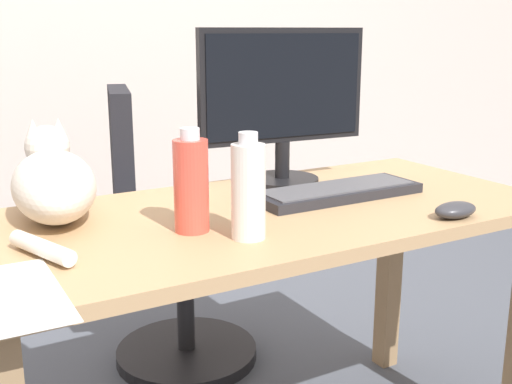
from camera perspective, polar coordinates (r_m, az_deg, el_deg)
name	(u,v)px	position (r m, az deg, el deg)	size (l,w,h in m)	color
desk	(265,253)	(1.53, 0.79, -5.46)	(1.39, 0.64, 0.70)	tan
office_chair	(169,248)	(2.15, -7.80, -5.00)	(0.50, 0.48, 0.94)	black
monitor	(283,100)	(1.73, 2.44, 8.17)	(0.48, 0.20, 0.41)	black
keyboard	(337,192)	(1.62, 7.22, 0.03)	(0.44, 0.15, 0.03)	#232328
cat	(53,181)	(1.50, -17.65, 0.96)	(0.25, 0.61, 0.20)	silver
computer_mouse	(455,210)	(1.50, 17.35, -1.54)	(0.11, 0.06, 0.04)	#333338
water_bottle	(191,184)	(1.32, -5.80, 0.69)	(0.07, 0.07, 0.22)	#D84C3D
spray_bottle	(248,190)	(1.27, -0.69, 0.18)	(0.07, 0.07, 0.22)	silver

